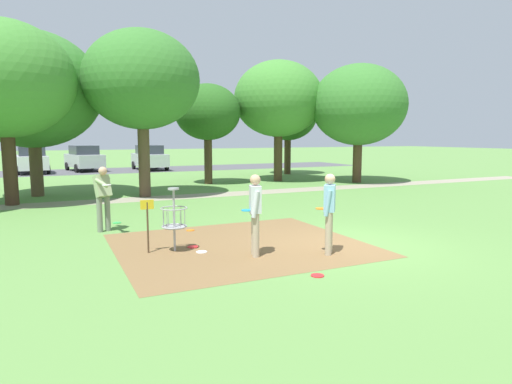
{
  "coord_description": "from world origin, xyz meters",
  "views": [
    {
      "loc": [
        -6.11,
        -8.01,
        2.48
      ],
      "look_at": [
        -1.11,
        2.63,
        1.0
      ],
      "focal_mm": 30.97,
      "sensor_mm": 36.0,
      "label": 1
    }
  ],
  "objects_px": {
    "parked_car_center_left": "(84,158)",
    "parked_car_center_right": "(150,158)",
    "parked_car_leftmost": "(32,160)",
    "frisbee_far_right": "(202,252)",
    "tree_mid_right": "(208,113)",
    "tree_far_right": "(4,80)",
    "player_waiting_left": "(329,209)",
    "tree_near_right": "(359,105)",
    "disc_golf_basket": "(171,217)",
    "frisbee_near_basket": "(117,223)",
    "player_throwing": "(103,194)",
    "tree_far_center": "(31,90)",
    "tree_far_left": "(288,116)",
    "frisbee_far_left": "(190,230)",
    "tree_mid_left": "(278,99)",
    "player_foreground_watching": "(255,210)",
    "frisbee_mid_grass": "(317,276)",
    "frisbee_by_tee": "(193,247)",
    "tree_mid_center": "(142,80)"
  },
  "relations": [
    {
      "from": "frisbee_far_right",
      "to": "tree_far_left",
      "type": "bearing_deg",
      "value": 55.57
    },
    {
      "from": "frisbee_far_right",
      "to": "parked_car_leftmost",
      "type": "xyz_separation_m",
      "value": [
        -3.93,
        24.74,
        0.91
      ]
    },
    {
      "from": "player_waiting_left",
      "to": "frisbee_far_right",
      "type": "relative_size",
      "value": 7.25
    },
    {
      "from": "frisbee_far_right",
      "to": "parked_car_center_left",
      "type": "xyz_separation_m",
      "value": [
        -0.54,
        25.41,
        0.91
      ]
    },
    {
      "from": "player_foreground_watching",
      "to": "frisbee_mid_grass",
      "type": "height_order",
      "value": "player_foreground_watching"
    },
    {
      "from": "parked_car_center_left",
      "to": "parked_car_center_right",
      "type": "relative_size",
      "value": 1.04
    },
    {
      "from": "tree_far_center",
      "to": "parked_car_center_right",
      "type": "distance_m",
      "value": 15.11
    },
    {
      "from": "parked_car_center_left",
      "to": "tree_mid_right",
      "type": "bearing_deg",
      "value": -66.85
    },
    {
      "from": "frisbee_mid_grass",
      "to": "parked_car_center_left",
      "type": "xyz_separation_m",
      "value": [
        -1.91,
        27.84,
        0.91
      ]
    },
    {
      "from": "tree_far_right",
      "to": "parked_car_center_left",
      "type": "height_order",
      "value": "tree_far_right"
    },
    {
      "from": "disc_golf_basket",
      "to": "parked_car_center_left",
      "type": "bearing_deg",
      "value": 89.97
    },
    {
      "from": "frisbee_far_left",
      "to": "tree_far_center",
      "type": "relative_size",
      "value": 0.03
    },
    {
      "from": "parked_car_center_left",
      "to": "frisbee_mid_grass",
      "type": "bearing_deg",
      "value": -86.08
    },
    {
      "from": "tree_far_left",
      "to": "parked_car_leftmost",
      "type": "bearing_deg",
      "value": 152.51
    },
    {
      "from": "disc_golf_basket",
      "to": "player_foreground_watching",
      "type": "relative_size",
      "value": 0.81
    },
    {
      "from": "parked_car_center_left",
      "to": "parked_car_leftmost",
      "type": "bearing_deg",
      "value": -168.87
    },
    {
      "from": "player_throwing",
      "to": "frisbee_near_basket",
      "type": "xyz_separation_m",
      "value": [
        0.45,
        1.04,
        -0.98
      ]
    },
    {
      "from": "tree_mid_center",
      "to": "parked_car_leftmost",
      "type": "relative_size",
      "value": 1.55
    },
    {
      "from": "tree_near_right",
      "to": "parked_car_center_right",
      "type": "relative_size",
      "value": 1.47
    },
    {
      "from": "tree_far_center",
      "to": "parked_car_leftmost",
      "type": "bearing_deg",
      "value": 92.46
    },
    {
      "from": "parked_car_center_left",
      "to": "frisbee_far_left",
      "type": "bearing_deg",
      "value": -87.61
    },
    {
      "from": "disc_golf_basket",
      "to": "tree_near_right",
      "type": "relative_size",
      "value": 0.22
    },
    {
      "from": "frisbee_far_left",
      "to": "parked_car_center_left",
      "type": "relative_size",
      "value": 0.05
    },
    {
      "from": "frisbee_far_right",
      "to": "tree_far_center",
      "type": "bearing_deg",
      "value": 106.15
    },
    {
      "from": "tree_mid_left",
      "to": "frisbee_by_tee",
      "type": "bearing_deg",
      "value": -125.22
    },
    {
      "from": "tree_near_right",
      "to": "tree_far_left",
      "type": "xyz_separation_m",
      "value": [
        -0.81,
        6.28,
        -0.33
      ]
    },
    {
      "from": "player_foreground_watching",
      "to": "player_throwing",
      "type": "xyz_separation_m",
      "value": [
        -2.58,
        3.84,
        0.02
      ]
    },
    {
      "from": "frisbee_near_basket",
      "to": "tree_mid_right",
      "type": "height_order",
      "value": "tree_mid_right"
    },
    {
      "from": "parked_car_center_left",
      "to": "tree_near_right",
      "type": "bearing_deg",
      "value": -49.4
    },
    {
      "from": "player_throwing",
      "to": "tree_mid_right",
      "type": "bearing_deg",
      "value": 57.69
    },
    {
      "from": "frisbee_mid_grass",
      "to": "tree_far_center",
      "type": "distance_m",
      "value": 15.46
    },
    {
      "from": "tree_far_right",
      "to": "parked_car_center_right",
      "type": "bearing_deg",
      "value": 61.65
    },
    {
      "from": "player_waiting_left",
      "to": "tree_far_left",
      "type": "relative_size",
      "value": 0.31
    },
    {
      "from": "player_throwing",
      "to": "frisbee_far_right",
      "type": "bearing_deg",
      "value": -62.1
    },
    {
      "from": "frisbee_far_left",
      "to": "player_waiting_left",
      "type": "bearing_deg",
      "value": -60.49
    },
    {
      "from": "tree_far_right",
      "to": "parked_car_center_left",
      "type": "distance_m",
      "value": 16.87
    },
    {
      "from": "tree_mid_right",
      "to": "tree_near_right",
      "type": "bearing_deg",
      "value": -19.61
    },
    {
      "from": "frisbee_far_left",
      "to": "tree_far_center",
      "type": "distance_m",
      "value": 11.02
    },
    {
      "from": "player_foreground_watching",
      "to": "parked_car_center_right",
      "type": "height_order",
      "value": "parked_car_center_right"
    },
    {
      "from": "player_throwing",
      "to": "frisbee_mid_grass",
      "type": "relative_size",
      "value": 7.12
    },
    {
      "from": "player_throwing",
      "to": "tree_mid_left",
      "type": "height_order",
      "value": "tree_mid_left"
    },
    {
      "from": "tree_mid_left",
      "to": "tree_far_left",
      "type": "distance_m",
      "value": 4.7
    },
    {
      "from": "frisbee_near_basket",
      "to": "disc_golf_basket",
      "type": "bearing_deg",
      "value": -80.41
    },
    {
      "from": "disc_golf_basket",
      "to": "player_waiting_left",
      "type": "bearing_deg",
      "value": -28.63
    },
    {
      "from": "player_waiting_left",
      "to": "parked_car_center_left",
      "type": "xyz_separation_m",
      "value": [
        -2.95,
        26.66,
        -0.05
      ]
    },
    {
      "from": "tree_far_left",
      "to": "disc_golf_basket",
      "type": "bearing_deg",
      "value": -126.29
    },
    {
      "from": "frisbee_near_basket",
      "to": "tree_far_center",
      "type": "relative_size",
      "value": 0.04
    },
    {
      "from": "tree_mid_left",
      "to": "tree_mid_right",
      "type": "xyz_separation_m",
      "value": [
        -4.05,
        0.19,
        -0.81
      ]
    },
    {
      "from": "tree_mid_center",
      "to": "parked_car_center_left",
      "type": "distance_m",
      "value": 16.35
    },
    {
      "from": "player_foreground_watching",
      "to": "parked_car_center_right",
      "type": "bearing_deg",
      "value": 83.13
    }
  ]
}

